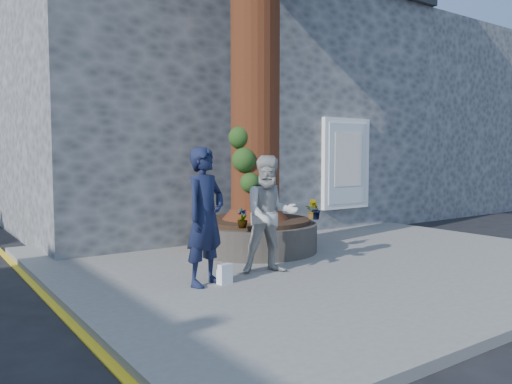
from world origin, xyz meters
TOP-DOWN VIEW (x-y plane):
  - ground at (0.00, 0.00)m, footprint 120.00×120.00m
  - pavement at (1.50, 1.00)m, footprint 9.00×8.00m
  - yellow_line at (-3.05, 1.00)m, footprint 0.10×30.00m
  - stone_shop at (2.50, 7.20)m, footprint 10.30×8.30m
  - neighbour_shop at (10.50, 7.20)m, footprint 6.00×8.00m
  - planter at (0.80, 2.00)m, footprint 2.30×2.30m
  - man at (-1.18, 0.37)m, footprint 0.81×0.68m
  - woman at (-0.01, 0.45)m, footprint 1.05×0.94m
  - shopping_bag at (-0.94, 0.26)m, footprint 0.22×0.15m
  - plant_a at (-0.05, 1.15)m, footprint 0.20×0.16m
  - plant_b at (1.65, 1.30)m, footprint 0.29×0.29m
  - plant_c at (-0.05, 1.15)m, footprint 0.19×0.19m
  - plant_d at (1.65, 1.34)m, footprint 0.29×0.32m

SIDE VIEW (x-z plane):
  - ground at x=0.00m, z-range 0.00..0.00m
  - yellow_line at x=-3.05m, z-range 0.00..0.01m
  - pavement at x=1.50m, z-range 0.00..0.12m
  - shopping_bag at x=-0.94m, z-range 0.12..0.40m
  - planter at x=0.80m, z-range 0.11..0.71m
  - plant_c at x=-0.05m, z-range 0.72..1.02m
  - plant_d at x=1.65m, z-range 0.72..1.04m
  - plant_a at x=-0.05m, z-range 0.72..1.06m
  - plant_b at x=1.65m, z-range 0.72..1.10m
  - woman at x=-0.01m, z-range 0.12..1.90m
  - man at x=-1.18m, z-range 0.12..2.02m
  - neighbour_shop at x=10.50m, z-range 0.00..6.00m
  - stone_shop at x=2.50m, z-range 0.01..6.31m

